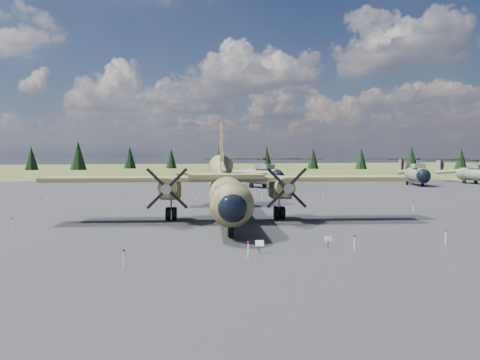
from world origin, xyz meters
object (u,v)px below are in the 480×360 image
object	(u,v)px
helicopter_near	(262,167)
helicopter_far	(474,167)
helicopter_mid	(417,166)
transport_plane	(225,186)

from	to	relation	value
helicopter_near	helicopter_far	size ratio (longest dim) A/B	1.13
helicopter_mid	helicopter_far	size ratio (longest dim) A/B	1.14
transport_plane	helicopter_near	size ratio (longest dim) A/B	1.16
helicopter_near	helicopter_mid	size ratio (longest dim) A/B	1.00
transport_plane	helicopter_far	distance (m)	63.54
transport_plane	helicopter_far	xyz separation A→B (m)	(55.59, 30.76, 0.46)
helicopter_near	helicopter_mid	world-z (taller)	helicopter_near
transport_plane	helicopter_mid	distance (m)	52.05
transport_plane	helicopter_far	bearing A→B (deg)	43.17
transport_plane	helicopter_far	size ratio (longest dim) A/B	1.32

